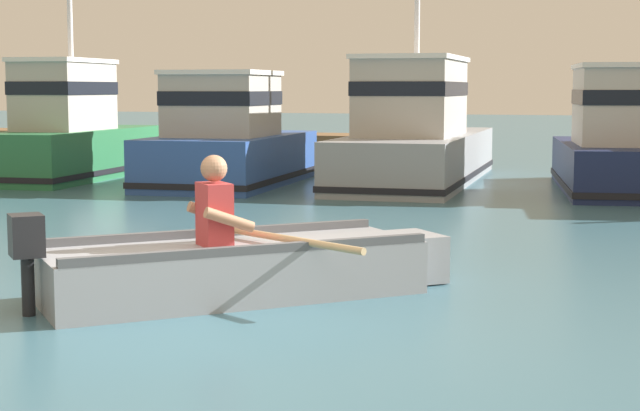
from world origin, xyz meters
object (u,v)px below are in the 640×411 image
moored_boat_blue (228,143)px  moored_boat_grey (415,137)px  moored_boat_green (73,135)px  moored_boat_navy (618,145)px  rowboat_with_person (240,267)px

moored_boat_blue → moored_boat_grey: moored_boat_grey is taller
moored_boat_green → moored_boat_blue: size_ratio=1.08×
moored_boat_blue → moored_boat_navy: (6.66, 1.07, 0.02)m
rowboat_with_person → moored_boat_blue: (-4.05, 8.93, 0.50)m
moored_boat_grey → moored_boat_navy: (3.56, -0.36, -0.07)m
rowboat_with_person → moored_boat_green: (-7.38, 9.15, 0.59)m
moored_boat_blue → rowboat_with_person: bearing=-65.6°
moored_boat_grey → moored_boat_navy: bearing=-5.8°
moored_boat_blue → moored_boat_grey: bearing=24.7°
moored_boat_navy → moored_boat_grey: bearing=174.2°
rowboat_with_person → moored_boat_green: bearing=128.9°
rowboat_with_person → moored_boat_blue: bearing=114.4°
rowboat_with_person → moored_boat_grey: 10.41m
moored_boat_grey → moored_boat_navy: size_ratio=1.36×
moored_boat_blue → moored_boat_navy: bearing=9.1°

